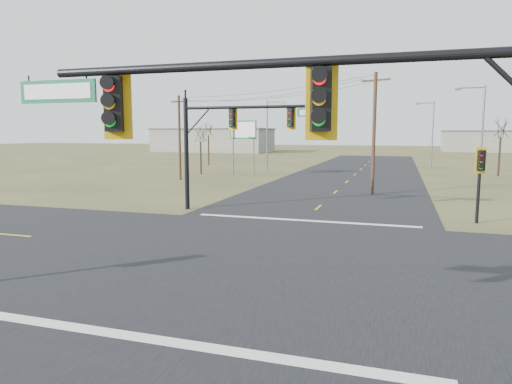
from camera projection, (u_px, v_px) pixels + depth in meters
ground at (264, 257)px, 17.33m from camera, size 320.00×320.00×0.00m
road_ew at (264, 257)px, 17.33m from camera, size 160.00×14.00×0.02m
road_ns at (264, 257)px, 17.33m from camera, size 14.00×160.00×0.02m
stop_bar_near at (169, 342)px, 10.24m from camera, size 12.00×0.40×0.01m
stop_bar_far at (304, 220)px, 24.42m from camera, size 12.00×0.40×0.01m
mast_arm_near at (324, 131)px, 7.62m from camera, size 10.33×0.57×6.46m
mast_arm_far at (233, 129)px, 26.73m from camera, size 8.84×0.46×6.76m
pedestal_signal_ne at (480, 167)px, 23.32m from camera, size 0.66×0.56×3.99m
utility_pole_near at (374, 132)px, 34.33m from camera, size 2.16×0.84×9.17m
utility_pole_far at (180, 136)px, 45.23m from camera, size 1.97×0.74×8.34m
highway_sign at (243, 137)px, 49.91m from camera, size 3.19×0.57×6.03m
streetlight_a at (480, 131)px, 37.99m from camera, size 2.39×0.24×8.60m
streetlight_b at (431, 131)px, 60.13m from camera, size 2.45×0.31×8.77m
streetlight_c at (269, 132)px, 54.79m from camera, size 2.37×0.26×8.52m
bare_tree_a at (200, 133)px, 51.56m from camera, size 3.01×3.01×5.84m
bare_tree_b at (208, 129)px, 65.90m from camera, size 3.23×3.23×6.61m
bare_tree_c at (501, 127)px, 48.83m from camera, size 2.94×2.94×6.74m
warehouse_left at (213, 141)px, 114.03m from camera, size 28.00×14.00×5.50m
warehouse_mid at (486, 142)px, 113.52m from camera, size 20.00×12.00×5.00m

